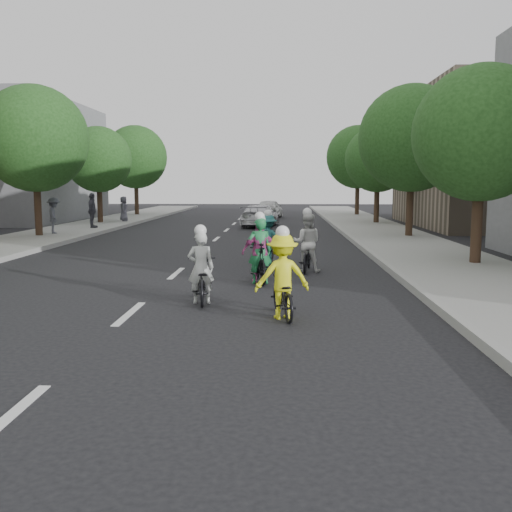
# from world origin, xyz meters

# --- Properties ---
(ground) EXTENTS (120.00, 120.00, 0.00)m
(ground) POSITION_xyz_m (0.00, 0.00, 0.00)
(ground) COLOR black
(ground) RESTS_ON ground
(curb_left) EXTENTS (0.18, 80.00, 0.18)m
(curb_left) POSITION_xyz_m (-6.05, 10.00, 0.09)
(curb_left) COLOR #999993
(curb_left) RESTS_ON ground
(sidewalk_right) EXTENTS (4.00, 80.00, 0.15)m
(sidewalk_right) POSITION_xyz_m (8.00, 10.00, 0.07)
(sidewalk_right) COLOR gray
(sidewalk_right) RESTS_ON ground
(curb_right) EXTENTS (0.18, 80.00, 0.18)m
(curb_right) POSITION_xyz_m (6.05, 10.00, 0.09)
(curb_right) COLOR #999993
(curb_right) RESTS_ON ground
(bldg_sw) EXTENTS (10.00, 14.00, 8.00)m
(bldg_sw) POSITION_xyz_m (-16.00, 28.00, 4.00)
(bldg_sw) COLOR slate
(bldg_sw) RESTS_ON ground
(bldg_se) EXTENTS (10.00, 14.00, 8.00)m
(bldg_se) POSITION_xyz_m (16.00, 24.00, 4.00)
(bldg_se) COLOR gray
(bldg_se) RESTS_ON ground
(tree_l_3) EXTENTS (4.80, 4.80, 6.93)m
(tree_l_3) POSITION_xyz_m (-8.20, 15.00, 4.52)
(tree_l_3) COLOR black
(tree_l_3) RESTS_ON ground
(tree_l_4) EXTENTS (4.00, 4.00, 5.97)m
(tree_l_4) POSITION_xyz_m (-8.20, 24.00, 3.96)
(tree_l_4) COLOR black
(tree_l_4) RESTS_ON ground
(tree_l_5) EXTENTS (4.80, 4.80, 6.93)m
(tree_l_5) POSITION_xyz_m (-8.20, 33.00, 4.52)
(tree_l_5) COLOR black
(tree_l_5) RESTS_ON ground
(tree_r_0) EXTENTS (4.00, 4.00, 5.97)m
(tree_r_0) POSITION_xyz_m (8.80, 6.60, 3.96)
(tree_r_0) COLOR black
(tree_r_0) RESTS_ON ground
(tree_r_1) EXTENTS (4.80, 4.80, 6.93)m
(tree_r_1) POSITION_xyz_m (8.80, 15.60, 4.52)
(tree_r_1) COLOR black
(tree_r_1) RESTS_ON ground
(tree_r_2) EXTENTS (4.00, 4.00, 5.97)m
(tree_r_2) POSITION_xyz_m (8.80, 24.60, 3.96)
(tree_r_2) COLOR black
(tree_r_2) RESTS_ON ground
(tree_r_3) EXTENTS (4.80, 4.80, 6.93)m
(tree_r_3) POSITION_xyz_m (8.80, 33.60, 4.52)
(tree_r_3) COLOR black
(tree_r_3) RESTS_ON ground
(cyclist_0) EXTENTS (0.82, 1.79, 1.67)m
(cyclist_0) POSITION_xyz_m (1.26, 1.13, 0.54)
(cyclist_0) COLOR black
(cyclist_0) RESTS_ON ground
(cyclist_1) EXTENTS (0.99, 1.61, 1.74)m
(cyclist_1) POSITION_xyz_m (2.42, 3.60, 0.64)
(cyclist_1) COLOR black
(cyclist_1) RESTS_ON ground
(cyclist_2) EXTENTS (0.77, 1.79, 1.82)m
(cyclist_2) POSITION_xyz_m (2.40, 3.57, 0.63)
(cyclist_2) COLOR black
(cyclist_2) RESTS_ON ground
(cyclist_3) EXTENTS (0.89, 1.83, 1.83)m
(cyclist_3) POSITION_xyz_m (3.68, 5.52, 0.65)
(cyclist_3) COLOR black
(cyclist_3) RESTS_ON ground
(cyclist_4) EXTENTS (1.10, 1.85, 1.71)m
(cyclist_4) POSITION_xyz_m (2.53, 7.04, 0.66)
(cyclist_4) COLOR black
(cyclist_4) RESTS_ON ground
(cyclist_5) EXTENTS (1.13, 1.73, 1.74)m
(cyclist_5) POSITION_xyz_m (2.96, -0.19, 0.64)
(cyclist_5) COLOR black
(cyclist_5) RESTS_ON ground
(follow_car_lead) EXTENTS (2.38, 4.63, 1.29)m
(follow_car_lead) POSITION_xyz_m (1.72, 22.59, 0.64)
(follow_car_lead) COLOR silver
(follow_car_lead) RESTS_ON ground
(follow_car_trail) EXTENTS (2.09, 4.20, 1.37)m
(follow_car_trail) POSITION_xyz_m (2.10, 31.00, 0.69)
(follow_car_trail) COLOR white
(follow_car_trail) RESTS_ON ground
(spectator_0) EXTENTS (1.03, 1.27, 1.71)m
(spectator_0) POSITION_xyz_m (-7.85, 15.94, 1.00)
(spectator_0) COLOR #51535F
(spectator_0) RESTS_ON sidewalk_left
(spectator_1) EXTENTS (0.54, 1.13, 1.86)m
(spectator_1) POSITION_xyz_m (-7.17, 19.45, 1.08)
(spectator_1) COLOR #454550
(spectator_1) RESTS_ON sidewalk_left
(spectator_2) EXTENTS (0.57, 0.81, 1.56)m
(spectator_2) POSITION_xyz_m (-6.98, 24.89, 0.93)
(spectator_2) COLOR #504F5C
(spectator_2) RESTS_ON sidewalk_left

